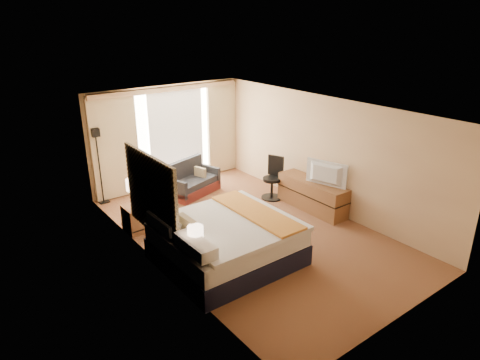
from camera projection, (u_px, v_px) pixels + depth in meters
floor at (250, 231)px, 8.96m from camera, size 4.20×7.00×0.02m
ceiling at (251, 108)px, 8.02m from camera, size 4.20×7.00×0.02m
wall_back at (167, 136)px, 11.09m from camera, size 4.20×0.02×2.60m
wall_front at (408, 243)px, 5.88m from camera, size 4.20×0.02×2.60m
wall_left at (154, 198)px, 7.31m from camera, size 0.02×7.00×2.60m
wall_right at (323, 153)px, 9.67m from camera, size 0.02×7.00×2.60m
headboard at (151, 195)px, 7.48m from camera, size 0.06×1.85×1.50m
nightstand_left at (200, 272)px, 7.02m from camera, size 0.45×0.52×0.55m
nightstand_right at (136, 218)px, 8.88m from camera, size 0.45×0.52×0.55m
media_dresser at (312, 195)px, 9.86m from camera, size 0.50×1.80×0.70m
window at (176, 134)px, 11.20m from camera, size 2.30×0.02×2.30m
curtains at (169, 133)px, 10.97m from camera, size 4.12×0.19×2.56m
bed at (226, 241)px, 7.73m from camera, size 2.29×2.09×1.11m
loveseat at (192, 183)px, 10.76m from camera, size 1.51×1.10×0.85m
floor_lamp at (98, 151)px, 9.88m from camera, size 0.23×0.23×1.83m
desk_chair at (273, 180)px, 10.44m from camera, size 0.52×0.52×1.05m
lamp_left at (195, 233)px, 6.81m from camera, size 0.26×0.26×0.55m
lamp_right at (133, 185)px, 8.67m from camera, size 0.28×0.28×0.58m
tissue_box at (198, 252)px, 7.00m from camera, size 0.15×0.15×0.11m
telephone at (138, 207)px, 8.65m from camera, size 0.24×0.21×0.08m
television at (324, 174)px, 9.33m from camera, size 0.39×0.96×0.55m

